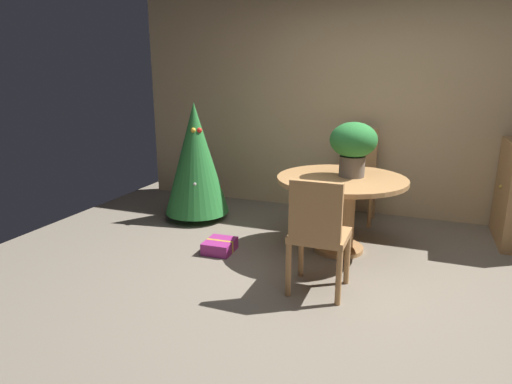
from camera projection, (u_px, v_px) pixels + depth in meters
name	position (u px, v px, depth m)	size (l,w,h in m)	color
ground_plane	(336.00, 293.00, 3.33)	(6.60, 6.60, 0.00)	#756B5B
back_wall_panel	(378.00, 104.00, 4.97)	(6.00, 0.10, 2.60)	tan
round_dining_table	(341.00, 200.00, 4.02)	(1.19, 1.19, 0.71)	#B27F4C
flower_vase	(353.00, 144.00, 3.93)	(0.43, 0.43, 0.50)	#665B51
wooden_chair_near	(318.00, 231.00, 3.19)	(0.42, 0.40, 0.91)	#B27F4C
wooden_chair_far	(357.00, 169.00, 4.91)	(0.43, 0.39, 1.04)	#B27F4C
holiday_tree	(196.00, 159.00, 4.89)	(0.73, 0.73, 1.33)	brown
gift_box_purple	(220.00, 246.00, 4.10)	(0.27, 0.31, 0.11)	#9E287A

